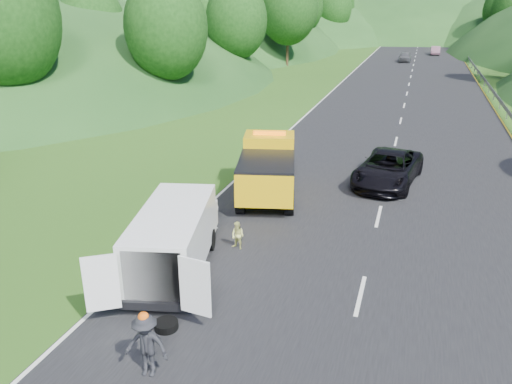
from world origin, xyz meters
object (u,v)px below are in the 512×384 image
(woman, at_px, (214,230))
(suitcase, at_px, (151,231))
(child, at_px, (238,249))
(passing_suv, at_px, (387,184))
(white_van, at_px, (174,236))
(tow_truck, at_px, (268,167))
(spare_tire, at_px, (167,329))
(worker, at_px, (149,375))

(woman, distance_m, suitcase, 2.31)
(child, xyz_separation_m, passing_suv, (4.39, 8.40, 0.00))
(white_van, xyz_separation_m, child, (1.35, 1.98, -1.19))
(white_van, relative_size, child, 6.48)
(tow_truck, bearing_deg, spare_tire, -102.04)
(woman, height_order, child, woman)
(worker, bearing_deg, spare_tire, 97.50)
(white_van, xyz_separation_m, suitcase, (-1.93, 1.89, -0.93))
(tow_truck, height_order, spare_tire, tow_truck)
(suitcase, xyz_separation_m, spare_tire, (3.05, -4.72, -0.27))
(passing_suv, bearing_deg, suitcase, -123.33)
(woman, bearing_deg, white_van, -177.48)
(suitcase, xyz_separation_m, passing_suv, (7.67, 8.49, -0.27))
(tow_truck, xyz_separation_m, passing_suv, (4.90, 3.10, -1.27))
(worker, bearing_deg, child, 85.18)
(tow_truck, height_order, passing_suv, tow_truck)
(suitcase, bearing_deg, tow_truck, 62.78)
(spare_tire, relative_size, passing_suv, 0.12)
(white_van, distance_m, spare_tire, 3.27)
(woman, relative_size, worker, 0.94)
(woman, xyz_separation_m, suitcase, (-1.91, -1.28, 0.27))
(worker, bearing_deg, tow_truck, 86.98)
(woman, bearing_deg, spare_tire, -167.12)
(tow_truck, bearing_deg, child, -98.09)
(child, xyz_separation_m, worker, (0.17, -6.46, 0.00))
(child, bearing_deg, white_van, -108.99)
(worker, height_order, passing_suv, worker)
(passing_suv, bearing_deg, worker, -97.07)
(tow_truck, distance_m, spare_tire, 10.19)
(tow_truck, distance_m, passing_suv, 5.94)
(white_van, xyz_separation_m, spare_tire, (1.12, -2.83, -1.19))
(spare_tire, bearing_deg, tow_truck, 91.56)
(worker, height_order, suitcase, worker)
(worker, bearing_deg, passing_suv, 67.81)
(woman, distance_m, worker, 7.81)
(child, distance_m, suitcase, 3.29)
(child, relative_size, spare_tire, 1.58)
(woman, relative_size, suitcase, 2.78)
(child, bearing_deg, tow_truck, 110.90)
(woman, height_order, passing_suv, passing_suv)
(passing_suv, bearing_deg, white_van, -110.18)
(suitcase, height_order, spare_tire, suitcase)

